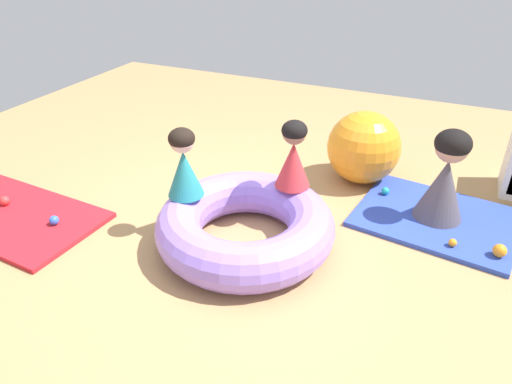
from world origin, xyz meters
TOP-DOWN VIEW (x-y plane):
  - ground_plane at (0.00, 0.00)m, footprint 8.00×8.00m
  - gym_mat_center_rear at (-1.79, -0.53)m, footprint 1.54×0.93m
  - gym_mat_far_left at (1.45, 0.89)m, footprint 1.36×1.15m
  - inflatable_cushion at (0.14, -0.06)m, footprint 1.35×1.35m
  - child_in_red at (0.35, 0.37)m, footprint 0.39×0.39m
  - child_in_teal at (-0.34, -0.09)m, footprint 0.38×0.38m
  - adult_seated at (1.45, 0.89)m, footprint 0.54×0.54m
  - play_ball_orange at (1.91, 0.51)m, footprint 0.10×0.10m
  - play_ball_red at (-1.96, -0.45)m, footprint 0.08×0.08m
  - play_ball_blue at (-1.35, -0.50)m, footprint 0.08×0.08m
  - play_ball_teal at (0.99, 1.07)m, footprint 0.07×0.07m
  - play_ball_orange_second at (1.59, 0.50)m, footprint 0.06×0.06m
  - exercise_ball_large at (0.70, 1.33)m, footprint 0.68×0.68m

SIDE VIEW (x-z plane):
  - ground_plane at x=0.00m, z-range 0.00..0.00m
  - gym_mat_center_rear at x=-1.79m, z-range 0.00..0.04m
  - gym_mat_far_left at x=1.45m, z-range 0.00..0.04m
  - play_ball_orange_second at x=1.59m, z-range 0.04..0.10m
  - play_ball_teal at x=0.99m, z-range 0.04..0.11m
  - play_ball_blue at x=-1.35m, z-range 0.04..0.12m
  - play_ball_red at x=-1.96m, z-range 0.04..0.12m
  - play_ball_orange at x=1.91m, z-range 0.04..0.14m
  - inflatable_cushion at x=0.14m, z-range 0.00..0.35m
  - exercise_ball_large at x=0.70m, z-range 0.00..0.68m
  - adult_seated at x=1.45m, z-range 0.03..0.80m
  - child_in_teal at x=-0.34m, z-range 0.34..0.88m
  - child_in_red at x=0.35m, z-range 0.34..0.88m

